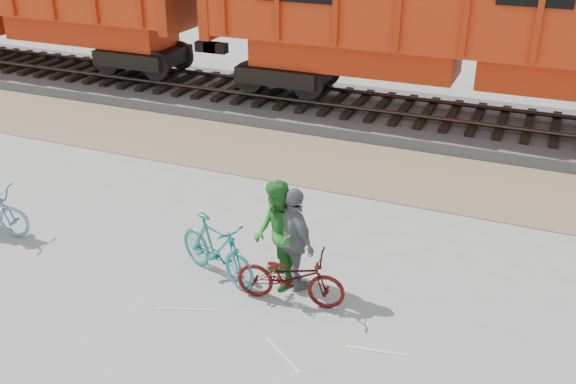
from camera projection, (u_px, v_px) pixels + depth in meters
name	position (u px, v px, depth m)	size (l,w,h in m)	color
ground	(266.00, 296.00, 10.22)	(120.00, 120.00, 0.00)	#9E9E99
gravel_strip	(366.00, 169.00, 14.78)	(120.00, 3.00, 0.02)	#8B7356
ballast_bed	(403.00, 117.00, 17.62)	(120.00, 4.00, 0.30)	slate
track	(404.00, 106.00, 17.48)	(120.00, 2.60, 0.24)	black
hopper_car_center	(475.00, 15.00, 15.83)	(14.00, 3.13, 4.65)	black
bicycle_teal	(217.00, 249.00, 10.50)	(0.50, 1.79, 1.07)	#1F7779
bicycle_maroon	(290.00, 277.00, 9.90)	(0.60, 1.73, 0.91)	#480C0B
person_man	(277.00, 235.00, 10.15)	(0.88, 0.69, 1.82)	#2A7A29
person_woman	(294.00, 240.00, 10.08)	(1.03, 0.43, 1.76)	slate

